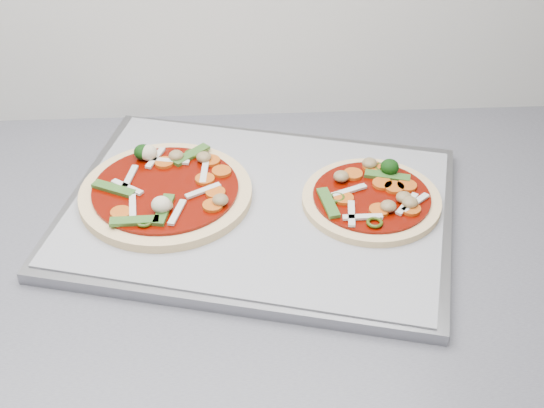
{
  "coord_description": "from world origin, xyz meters",
  "views": [
    {
      "loc": [
        0.37,
        0.6,
        1.49
      ],
      "look_at": [
        0.4,
        1.33,
        0.93
      ],
      "focal_mm": 50.0,
      "sensor_mm": 36.0,
      "label": 1
    }
  ],
  "objects": [
    {
      "name": "pizza_right",
      "position": [
        0.53,
        1.35,
        0.93
      ],
      "size": [
        0.24,
        0.24,
        0.03
      ],
      "rotation": [
        0.0,
        0.0,
        -0.64
      ],
      "color": "beige",
      "rests_on": "parchment"
    },
    {
      "name": "pizza_left",
      "position": [
        0.27,
        1.37,
        0.93
      ],
      "size": [
        0.22,
        0.22,
        0.04
      ],
      "rotation": [
        0.0,
        0.0,
        0.01
      ],
      "color": "beige",
      "rests_on": "parchment"
    },
    {
      "name": "baking_tray",
      "position": [
        0.39,
        1.35,
        0.91
      ],
      "size": [
        0.55,
        0.46,
        0.02
      ],
      "primitive_type": "cube",
      "rotation": [
        0.0,
        0.0,
        -0.25
      ],
      "color": "gray",
      "rests_on": "countertop"
    },
    {
      "name": "parchment",
      "position": [
        0.39,
        1.35,
        0.92
      ],
      "size": [
        0.53,
        0.44,
        0.0
      ],
      "primitive_type": "cube",
      "rotation": [
        0.0,
        0.0,
        -0.27
      ],
      "color": "#A1A1A6",
      "rests_on": "baking_tray"
    }
  ]
}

